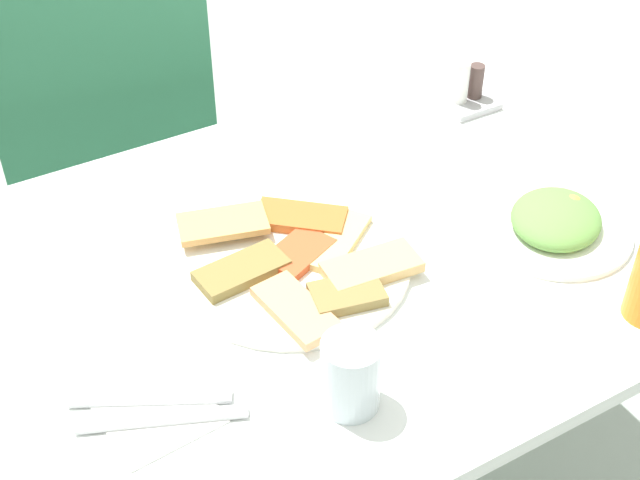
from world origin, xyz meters
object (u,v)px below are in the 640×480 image
object	(u,v)px
paper_napkin	(157,410)
spoon	(151,398)
drinking_glass	(351,374)
dining_table	(338,293)
fork	(162,419)
pide_platter	(296,261)
salad_plate_greens	(556,222)
dining_chair	(108,141)
condiment_caddy	(467,92)

from	to	relation	value
paper_napkin	spoon	world-z (taller)	spoon
drinking_glass	spoon	distance (m)	0.24
dining_table	spoon	bearing A→B (deg)	-159.51
drinking_glass	fork	bearing A→B (deg)	157.91
pide_platter	spoon	xyz separation A→B (m)	(-0.26, -0.12, -0.01)
salad_plate_greens	drinking_glass	world-z (taller)	drinking_glass
dining_table	drinking_glass	size ratio (longest dim) A/B	12.51
pide_platter	drinking_glass	size ratio (longest dim) A/B	3.41
dining_table	dining_chair	xyz separation A→B (m)	(-0.11, 0.71, -0.10)
dining_table	paper_napkin	distance (m)	0.37
salad_plate_greens	spoon	bearing A→B (deg)	-179.44
dining_chair	fork	bearing A→B (deg)	-103.77
paper_napkin	dining_table	bearing A→B (deg)	23.20
dining_chair	condiment_caddy	bearing A→B (deg)	-43.74
dining_chair	drinking_glass	xyz separation A→B (m)	(-0.01, -0.95, 0.23)
salad_plate_greens	fork	bearing A→B (deg)	-176.11
paper_napkin	fork	distance (m)	0.02
dining_table	condiment_caddy	size ratio (longest dim) A/B	13.27
dining_table	dining_chair	distance (m)	0.73
pide_platter	condiment_caddy	bearing A→B (deg)	26.18
fork	condiment_caddy	world-z (taller)	condiment_caddy
pide_platter	fork	bearing A→B (deg)	-148.57
paper_napkin	fork	bearing A→B (deg)	-90.00
condiment_caddy	spoon	bearing A→B (deg)	-154.14
fork	spoon	xyz separation A→B (m)	(0.00, 0.04, 0.00)
salad_plate_greens	drinking_glass	bearing A→B (deg)	-163.62
salad_plate_greens	condiment_caddy	distance (m)	0.36
paper_napkin	condiment_caddy	xyz separation A→B (m)	(0.72, 0.37, 0.02)
pide_platter	fork	size ratio (longest dim) A/B	1.68
dining_table	paper_napkin	xyz separation A→B (m)	(-0.33, -0.14, 0.08)
drinking_glass	spoon	world-z (taller)	drinking_glass
pide_platter	condiment_caddy	world-z (taller)	condiment_caddy
drinking_glass	fork	distance (m)	0.22
dining_table	condiment_caddy	xyz separation A→B (m)	(0.39, 0.23, 0.11)
condiment_caddy	salad_plate_greens	bearing A→B (deg)	-106.43
dining_chair	salad_plate_greens	xyz separation A→B (m)	(0.41, -0.83, 0.20)
dining_table	salad_plate_greens	distance (m)	0.33
drinking_glass	paper_napkin	xyz separation A→B (m)	(-0.20, 0.10, -0.05)
dining_chair	spoon	distance (m)	0.88
fork	dining_chair	bearing A→B (deg)	99.05
pide_platter	condiment_caddy	xyz separation A→B (m)	(0.46, 0.23, 0.01)
dining_chair	pide_platter	distance (m)	0.74
condiment_caddy	drinking_glass	bearing A→B (deg)	-138.14
dining_chair	salad_plate_greens	bearing A→B (deg)	-63.89
dining_table	paper_napkin	size ratio (longest dim) A/B	9.76
drinking_glass	paper_napkin	size ratio (longest dim) A/B	0.78
dining_table	fork	xyz separation A→B (m)	(-0.33, -0.16, 0.09)
drinking_glass	spoon	xyz separation A→B (m)	(-0.20, 0.12, -0.04)
dining_table	fork	bearing A→B (deg)	-154.20
dining_table	pide_platter	size ratio (longest dim) A/B	3.67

